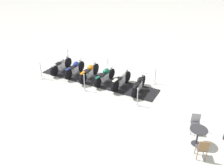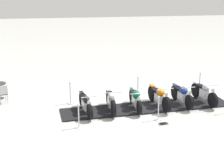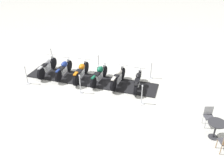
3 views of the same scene
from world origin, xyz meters
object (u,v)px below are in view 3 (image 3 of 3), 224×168
(stanchion_right_front, at_px, (151,73))
(stanchion_left_rear, at_px, (27,78))
(stanchion_right_mid, at_px, (99,65))
(cafe_chair_near_table, at_px, (209,115))
(motorcycle_copper, at_px, (81,71))
(motorcycle_chrome, at_px, (47,66))
(stanchion_left_front, at_px, (142,98))
(motorcycle_forest, at_px, (100,74))
(stanchion_right_rear, at_px, (52,59))
(motorcycle_cream, at_px, (118,77))
(motorcycle_navy, at_px, (64,68))
(cafe_table, at_px, (216,126))
(stanchion_left_mid, at_px, (80,87))
(info_placard, at_px, (100,66))
(motorcycle_black, at_px, (138,80))

(stanchion_right_front, distance_m, stanchion_left_rear, 7.32)
(stanchion_left_rear, relative_size, stanchion_right_mid, 1.04)
(stanchion_right_mid, bearing_deg, cafe_chair_near_table, -114.59)
(stanchion_right_front, distance_m, cafe_chair_near_table, 4.76)
(motorcycle_copper, height_order, cafe_chair_near_table, motorcycle_copper)
(motorcycle_chrome, relative_size, stanchion_left_front, 2.10)
(stanchion_left_front, xyz_separation_m, stanchion_right_front, (2.83, 0.22, 0.02))
(motorcycle_forest, relative_size, stanchion_right_rear, 1.93)
(stanchion_right_mid, bearing_deg, stanchion_left_rear, 134.48)
(motorcycle_cream, bearing_deg, stanchion_right_front, -45.63)
(stanchion_right_front, relative_size, stanchion_right_mid, 0.95)
(stanchion_right_front, bearing_deg, motorcycle_cream, 134.50)
(motorcycle_navy, height_order, cafe_table, motorcycle_navy)
(stanchion_right_rear, bearing_deg, motorcycle_cream, -100.95)
(stanchion_left_front, xyz_separation_m, stanchion_left_mid, (-0.26, 3.36, 0.05))
(motorcycle_navy, relative_size, stanchion_right_front, 2.14)
(motorcycle_navy, bearing_deg, stanchion_left_rear, 129.55)
(motorcycle_forest, height_order, stanchion_left_mid, stanchion_left_mid)
(cafe_table, bearing_deg, motorcycle_cream, 63.61)
(motorcycle_cream, bearing_deg, info_placard, 49.03)
(stanchion_right_mid, bearing_deg, motorcycle_forest, -152.85)
(info_placard, bearing_deg, motorcycle_chrome, -146.62)
(motorcycle_cream, distance_m, motorcycle_copper, 2.30)
(stanchion_left_rear, bearing_deg, stanchion_left_front, -85.66)
(motorcycle_chrome, relative_size, stanchion_left_rear, 2.02)
(motorcycle_forest, xyz_separation_m, motorcycle_chrome, (-0.28, 3.43, -0.01))
(motorcycle_navy, relative_size, stanchion_left_rear, 1.94)
(motorcycle_forest, distance_m, cafe_chair_near_table, 6.32)
(info_placard, xyz_separation_m, cafe_table, (-4.28, -7.17, 0.52))
(stanchion_left_front, distance_m, stanchion_right_front, 2.84)
(stanchion_left_front, bearing_deg, stanchion_right_front, 4.34)
(stanchion_left_front, bearing_deg, cafe_chair_near_table, -99.09)
(motorcycle_navy, height_order, stanchion_left_rear, stanchion_left_rear)
(stanchion_left_rear, height_order, cafe_chair_near_table, stanchion_left_rear)
(motorcycle_forest, relative_size, stanchion_left_front, 2.02)
(motorcycle_forest, height_order, cafe_table, motorcycle_forest)
(motorcycle_copper, distance_m, motorcycle_navy, 1.15)
(motorcycle_black, height_order, motorcycle_cream, motorcycle_cream)
(stanchion_right_mid, bearing_deg, cafe_table, -118.65)
(cafe_table, distance_m, cafe_chair_near_table, 0.82)
(stanchion_left_front, distance_m, stanchion_right_mid, 4.41)
(cafe_chair_near_table, bearing_deg, cafe_table, -0.00)
(motorcycle_cream, distance_m, cafe_chair_near_table, 5.25)
(motorcycle_forest, bearing_deg, motorcycle_copper, 95.40)
(stanchion_left_front, bearing_deg, stanchion_right_rear, 71.48)
(stanchion_left_front, height_order, stanchion_right_mid, stanchion_left_front)
(stanchion_right_front, relative_size, cafe_table, 1.28)
(motorcycle_forest, xyz_separation_m, motorcycle_copper, (-0.11, 1.15, -0.00))
(info_placard, bearing_deg, motorcycle_black, -31.69)
(stanchion_left_mid, bearing_deg, motorcycle_copper, 25.94)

